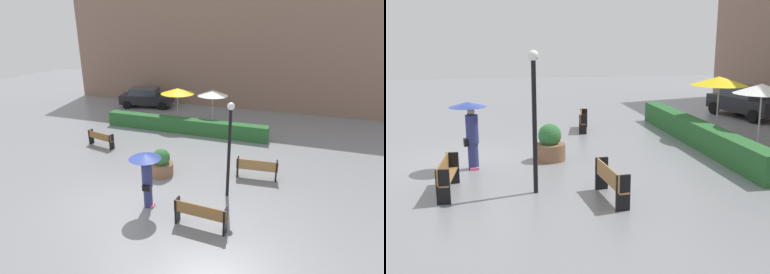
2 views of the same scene
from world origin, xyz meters
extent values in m
plane|color=gray|center=(0.00, 0.00, 0.00)|extent=(60.00, 60.00, 0.00)
cube|color=olive|center=(3.11, -0.36, 0.47)|extent=(1.81, 0.33, 0.04)
cube|color=olive|center=(3.10, -0.50, 0.70)|extent=(1.80, 0.14, 0.42)
cube|color=black|center=(2.27, -0.34, 0.45)|extent=(0.08, 0.34, 0.90)
cube|color=black|center=(3.95, -0.43, 0.45)|extent=(0.08, 0.34, 0.90)
cube|color=#9E7242|center=(4.30, 3.78, 0.44)|extent=(1.78, 0.41, 0.04)
cube|color=#9E7242|center=(4.32, 3.63, 0.68)|extent=(1.76, 0.20, 0.43)
cube|color=black|center=(3.49, 3.68, 0.45)|extent=(0.09, 0.36, 0.90)
cube|color=black|center=(5.12, 3.83, 0.45)|extent=(0.09, 0.36, 0.90)
cube|color=olive|center=(-4.35, 4.66, 0.43)|extent=(1.75, 0.58, 0.04)
cube|color=olive|center=(-4.38, 4.54, 0.64)|extent=(1.71, 0.40, 0.37)
cube|color=black|center=(-5.15, 4.81, 0.41)|extent=(0.13, 0.33, 0.83)
cube|color=black|center=(-3.56, 4.48, 0.41)|extent=(0.13, 0.33, 0.83)
cylinder|color=navy|center=(0.90, 0.17, 0.41)|extent=(0.32, 0.32, 0.82)
cube|color=#F2598C|center=(0.96, 0.18, 0.04)|extent=(0.36, 0.31, 0.08)
cylinder|color=navy|center=(0.90, 0.17, 1.27)|extent=(0.38, 0.38, 0.89)
sphere|color=tan|center=(0.90, 0.17, 1.82)|extent=(0.21, 0.21, 0.21)
cube|color=black|center=(0.96, -0.05, 0.87)|extent=(0.29, 0.15, 0.22)
cylinder|color=black|center=(0.92, 0.07, 1.60)|extent=(0.02, 0.02, 0.90)
cone|color=navy|center=(0.92, 0.07, 2.05)|extent=(1.14, 1.14, 0.16)
cylinder|color=brown|center=(0.27, 2.64, 0.28)|extent=(1.04, 1.04, 0.56)
sphere|color=#2D6B33|center=(0.27, 2.64, 0.84)|extent=(0.78, 0.78, 0.78)
cylinder|color=black|center=(3.46, 1.90, 1.75)|extent=(0.12, 0.12, 3.49)
sphere|color=white|center=(3.46, 1.90, 3.61)|extent=(0.28, 0.28, 0.28)
cylinder|color=silver|center=(-1.83, 9.63, 1.17)|extent=(0.06, 0.06, 2.33)
cone|color=yellow|center=(-1.83, 9.63, 2.33)|extent=(2.20, 2.20, 0.35)
cylinder|color=silver|center=(0.42, 10.12, 1.13)|extent=(0.06, 0.06, 2.27)
cone|color=white|center=(0.42, 10.12, 2.27)|extent=(1.98, 1.98, 0.35)
cube|color=#28602D|center=(-0.96, 8.40, 0.45)|extent=(10.42, 0.70, 0.90)
cube|color=black|center=(-6.14, 13.40, 0.67)|extent=(4.48, 2.64, 0.70)
cube|color=#333842|center=(-6.33, 13.35, 1.29)|extent=(2.50, 2.06, 0.55)
cylinder|color=black|center=(-4.55, 12.86, 0.32)|extent=(0.67, 0.36, 0.64)
cylinder|color=black|center=(-7.72, 13.93, 0.32)|extent=(0.67, 0.36, 0.64)
cylinder|color=black|center=(-7.33, 12.23, 0.32)|extent=(0.67, 0.36, 0.64)
camera|label=1|loc=(5.75, -8.46, 6.27)|focal=28.54mm
camera|label=2|loc=(15.15, 0.99, 4.13)|focal=43.11mm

